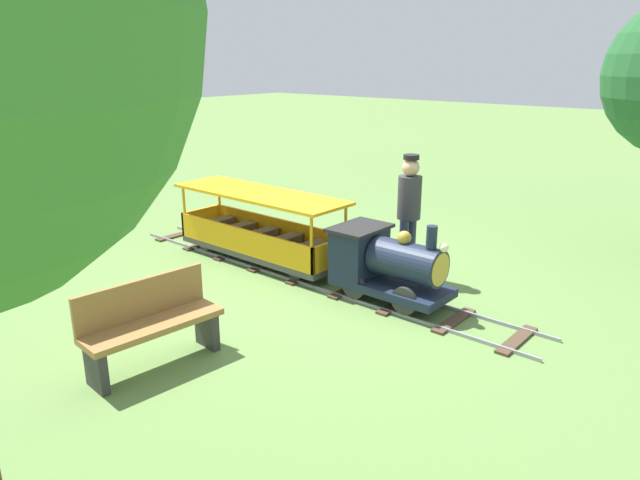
{
  "coord_description": "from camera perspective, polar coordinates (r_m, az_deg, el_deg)",
  "views": [
    {
      "loc": [
        5.41,
        4.73,
        2.77
      ],
      "look_at": [
        0.0,
        0.12,
        0.55
      ],
      "focal_mm": 32.84,
      "sensor_mm": 36.0,
      "label": 1
    }
  ],
  "objects": [
    {
      "name": "ground_plane",
      "position": [
        7.7,
        -0.66,
        -3.74
      ],
      "size": [
        60.0,
        60.0,
        0.0
      ],
      "primitive_type": "plane",
      "color": "#608442"
    },
    {
      "name": "track",
      "position": [
        7.75,
        -1.13,
        -3.48
      ],
      "size": [
        0.77,
        6.4,
        0.04
      ],
      "color": "gray",
      "rests_on": "ground_plane"
    },
    {
      "name": "locomotive",
      "position": [
        6.89,
        6.34,
        -2.16
      ],
      "size": [
        0.73,
        1.45,
        0.99
      ],
      "color": "#192338",
      "rests_on": "ground_plane"
    },
    {
      "name": "passenger_car",
      "position": [
        8.21,
        -5.85,
        0.62
      ],
      "size": [
        0.83,
        2.7,
        0.97
      ],
      "color": "#3F3F3F",
      "rests_on": "ground_plane"
    },
    {
      "name": "conductor_person",
      "position": [
        7.55,
        8.67,
        3.24
      ],
      "size": [
        0.3,
        0.3,
        1.62
      ],
      "color": "#282D47",
      "rests_on": "ground_plane"
    },
    {
      "name": "park_bench",
      "position": [
        5.69,
        -16.17,
        -7.87
      ],
      "size": [
        1.33,
        0.51,
        0.82
      ],
      "color": "olive",
      "rests_on": "ground_plane"
    }
  ]
}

